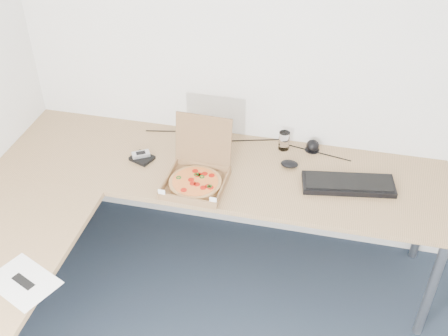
% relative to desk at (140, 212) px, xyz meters
% --- Properties ---
extents(room_shell, '(3.50, 3.50, 2.50)m').
position_rel_desk_xyz_m(room_shell, '(0.82, -0.97, 0.55)').
color(room_shell, silver).
rests_on(room_shell, ground).
extents(desk, '(2.50, 2.20, 0.73)m').
position_rel_desk_xyz_m(desk, '(0.00, 0.00, 0.00)').
color(desk, '#A78053').
rests_on(desk, ground).
extents(pizza_box, '(0.31, 0.37, 0.32)m').
position_rel_desk_xyz_m(pizza_box, '(0.23, 0.25, 0.07)').
color(pizza_box, olive).
rests_on(pizza_box, desk).
extents(drinking_glass, '(0.06, 0.06, 0.11)m').
position_rel_desk_xyz_m(drinking_glass, '(0.65, 0.68, 0.09)').
color(drinking_glass, silver).
rests_on(drinking_glass, desk).
extents(keyboard, '(0.51, 0.25, 0.03)m').
position_rel_desk_xyz_m(keyboard, '(1.03, 0.41, 0.04)').
color(keyboard, black).
rests_on(keyboard, desk).
extents(mouse, '(0.11, 0.08, 0.04)m').
position_rel_desk_xyz_m(mouse, '(0.70, 0.52, 0.05)').
color(mouse, black).
rests_on(mouse, desk).
extents(wallet, '(0.15, 0.13, 0.02)m').
position_rel_desk_xyz_m(wallet, '(-0.13, 0.39, 0.04)').
color(wallet, black).
rests_on(wallet, desk).
extents(phone, '(0.11, 0.10, 0.02)m').
position_rel_desk_xyz_m(phone, '(-0.14, 0.40, 0.06)').
color(phone, '#B2B5BA').
rests_on(phone, wallet).
extents(paper_sheet, '(0.36, 0.31, 0.00)m').
position_rel_desk_xyz_m(paper_sheet, '(-0.33, -0.58, 0.03)').
color(paper_sheet, white).
rests_on(paper_sheet, desk).
extents(dome_speaker, '(0.08, 0.08, 0.07)m').
position_rel_desk_xyz_m(dome_speaker, '(0.81, 0.71, 0.07)').
color(dome_speaker, black).
rests_on(dome_speaker, desk).
extents(cable_bundle, '(0.60, 0.12, 0.01)m').
position_rel_desk_xyz_m(cable_bundle, '(0.39, 0.71, 0.03)').
color(cable_bundle, black).
rests_on(cable_bundle, desk).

